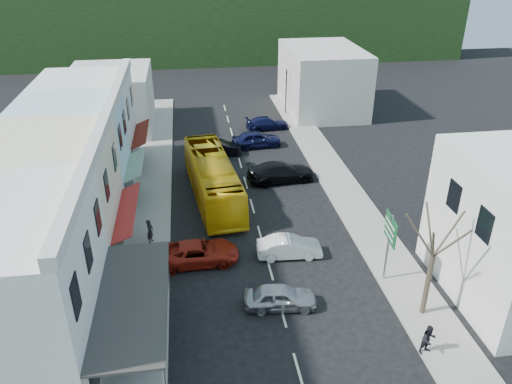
# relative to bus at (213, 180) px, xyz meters

# --- Properties ---
(ground) EXTENTS (120.00, 120.00, 0.00)m
(ground) POSITION_rel_bus_xyz_m (2.79, -9.75, -1.55)
(ground) COLOR black
(ground) RESTS_ON ground
(sidewalk_left) EXTENTS (3.00, 52.00, 0.15)m
(sidewalk_left) POSITION_rel_bus_xyz_m (-4.71, 0.25, -1.48)
(sidewalk_left) COLOR gray
(sidewalk_left) RESTS_ON ground
(sidewalk_right) EXTENTS (3.00, 52.00, 0.15)m
(sidewalk_right) POSITION_rel_bus_xyz_m (10.29, 0.25, -1.48)
(sidewalk_right) COLOR gray
(sidewalk_right) RESTS_ON ground
(shopfront_row) EXTENTS (8.25, 30.00, 8.00)m
(shopfront_row) POSITION_rel_bus_xyz_m (-9.71, -4.75, 2.45)
(shopfront_row) COLOR silver
(shopfront_row) RESTS_ON ground
(distant_block_left) EXTENTS (8.00, 10.00, 6.00)m
(distant_block_left) POSITION_rel_bus_xyz_m (-9.21, 17.25, 1.45)
(distant_block_left) COLOR #B7B2A8
(distant_block_left) RESTS_ON ground
(distant_block_right) EXTENTS (8.00, 12.00, 7.00)m
(distant_block_right) POSITION_rel_bus_xyz_m (13.79, 20.25, 1.95)
(distant_block_right) COLOR #B7B2A8
(distant_block_right) RESTS_ON ground
(hillside) EXTENTS (80.00, 26.00, 14.00)m
(hillside) POSITION_rel_bus_xyz_m (1.33, 55.34, 5.18)
(hillside) COLOR black
(hillside) RESTS_ON ground
(bus) EXTENTS (3.75, 11.80, 3.10)m
(bus) POSITION_rel_bus_xyz_m (0.00, 0.00, 0.00)
(bus) COLOR #E6B311
(bus) RESTS_ON ground
(car_silver) EXTENTS (4.56, 2.22, 1.40)m
(car_silver) POSITION_rel_bus_xyz_m (2.76, -13.20, -0.85)
(car_silver) COLOR #A7A7AC
(car_silver) RESTS_ON ground
(car_white) EXTENTS (4.49, 2.04, 1.40)m
(car_white) POSITION_rel_bus_xyz_m (4.21, -8.53, -0.85)
(car_white) COLOR silver
(car_white) RESTS_ON ground
(car_red) EXTENTS (4.67, 2.06, 1.40)m
(car_red) POSITION_rel_bus_xyz_m (-1.45, -8.40, -0.85)
(car_red) COLOR maroon
(car_red) RESTS_ON ground
(car_black_near) EXTENTS (4.68, 2.32, 1.40)m
(car_black_near) POSITION_rel_bus_xyz_m (5.71, 2.19, -0.85)
(car_black_near) COLOR black
(car_black_near) RESTS_ON ground
(car_navy_mid) EXTENTS (4.53, 2.15, 1.40)m
(car_navy_mid) POSITION_rel_bus_xyz_m (4.78, 9.79, -0.85)
(car_navy_mid) COLOR black
(car_navy_mid) RESTS_ON ground
(car_black_far) EXTENTS (4.53, 2.15, 1.40)m
(car_black_far) POSITION_rel_bus_xyz_m (1.01, 8.47, -0.85)
(car_black_far) COLOR black
(car_black_far) RESTS_ON ground
(car_navy_far) EXTENTS (4.66, 2.29, 1.40)m
(car_navy_far) POSITION_rel_bus_xyz_m (6.59, 14.54, -0.85)
(car_navy_far) COLOR black
(car_navy_far) RESTS_ON ground
(pedestrian_left) EXTENTS (0.59, 0.70, 1.70)m
(pedestrian_left) POSITION_rel_bus_xyz_m (-4.44, -5.88, -0.55)
(pedestrian_left) COLOR black
(pedestrian_left) RESTS_ON sidewalk_left
(pedestrian_right) EXTENTS (0.78, 0.59, 1.70)m
(pedestrian_right) POSITION_rel_bus_xyz_m (9.09, -17.60, -0.55)
(pedestrian_right) COLOR black
(pedestrian_right) RESTS_ON sidewalk_right
(direction_sign) EXTENTS (0.57, 2.01, 4.37)m
(direction_sign) POSITION_rel_bus_xyz_m (9.19, -11.75, 0.64)
(direction_sign) COLOR #12522B
(direction_sign) RESTS_ON ground
(street_tree) EXTENTS (2.48, 2.48, 7.41)m
(street_tree) POSITION_rel_bus_xyz_m (10.14, -14.85, 2.15)
(street_tree) COLOR #392F23
(street_tree) RESTS_ON ground
(traffic_signal) EXTENTS (0.84, 1.18, 5.07)m
(traffic_signal) POSITION_rel_bus_xyz_m (9.39, 19.00, 0.99)
(traffic_signal) COLOR black
(traffic_signal) RESTS_ON ground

